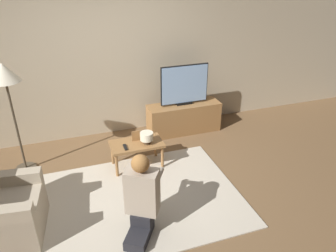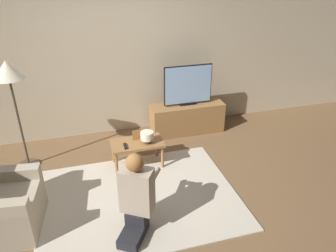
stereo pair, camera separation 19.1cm
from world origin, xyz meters
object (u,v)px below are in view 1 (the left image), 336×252
Objects in this scene: coffee_table at (137,146)px; person_kneeling at (142,195)px; table_lamp at (147,137)px; floor_lamp at (5,81)px; tv at (184,85)px.

person_kneeling reaches higher than coffee_table.
floor_lamp is at bearing 163.01° from table_lamp.
floor_lamp reaches higher than tv.
tv is 2.60m from floor_lamp.
coffee_table is at bearing 154.92° from table_lamp.
floor_lamp is 1.92m from table_lamp.
tv is 1.28m from table_lamp.
floor_lamp is at bearing -20.74° from person_kneeling.
table_lamp is (0.38, 1.17, 0.01)m from person_kneeling.
person_kneeling is at bearing -107.88° from table_lamp.
coffee_table is (-1.02, -0.79, -0.51)m from tv.
tv is 1.39m from coffee_table.
tv is 0.84× the size of person_kneeling.
coffee_table is at bearing -16.25° from floor_lamp.
floor_lamp is at bearing 163.75° from coffee_table.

